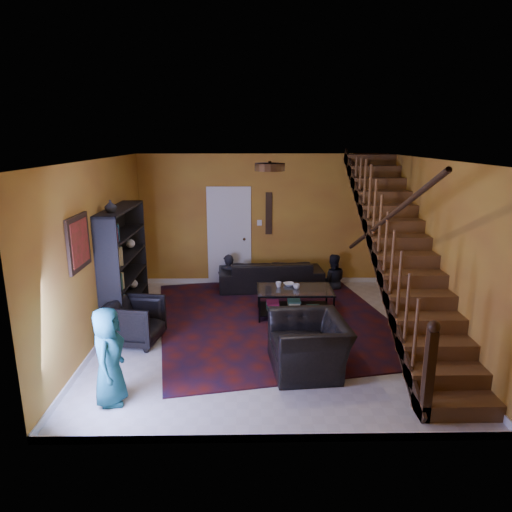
% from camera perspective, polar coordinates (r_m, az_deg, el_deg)
% --- Properties ---
extents(floor, '(5.50, 5.50, 0.00)m').
position_cam_1_polar(floor, '(7.58, 1.30, -9.70)').
color(floor, beige).
rests_on(floor, ground).
extents(room, '(5.50, 5.50, 5.50)m').
position_cam_1_polar(room, '(8.85, -7.73, -5.84)').
color(room, gold).
rests_on(room, ground).
extents(staircase, '(0.95, 5.02, 3.18)m').
position_cam_1_polar(staircase, '(7.51, 17.77, 0.65)').
color(staircase, brown).
rests_on(staircase, floor).
extents(bookshelf, '(0.35, 1.80, 2.00)m').
position_cam_1_polar(bookshelf, '(8.09, -16.12, -1.44)').
color(bookshelf, black).
rests_on(bookshelf, floor).
extents(door, '(0.82, 0.05, 2.05)m').
position_cam_1_polar(door, '(9.86, -3.35, 2.30)').
color(door, silver).
rests_on(door, floor).
extents(framed_picture, '(0.04, 0.74, 0.74)m').
position_cam_1_polar(framed_picture, '(6.57, -21.31, 1.57)').
color(framed_picture, maroon).
rests_on(framed_picture, room).
extents(wall_hanging, '(0.14, 0.03, 0.90)m').
position_cam_1_polar(wall_hanging, '(9.77, 1.62, 5.34)').
color(wall_hanging, black).
rests_on(wall_hanging, room).
extents(ceiling_fixture, '(0.40, 0.40, 0.10)m').
position_cam_1_polar(ceiling_fixture, '(6.12, 1.74, 11.05)').
color(ceiling_fixture, '#3F2814').
rests_on(ceiling_fixture, room).
extents(rug, '(4.68, 5.13, 0.02)m').
position_cam_1_polar(rug, '(8.18, 2.22, -7.75)').
color(rug, '#47110C').
rests_on(rug, floor).
extents(sofa, '(2.21, 0.98, 0.63)m').
position_cam_1_polar(sofa, '(9.63, 1.83, -2.34)').
color(sofa, black).
rests_on(sofa, floor).
extents(armchair_left, '(0.90, 0.88, 0.71)m').
position_cam_1_polar(armchair_left, '(7.38, -14.88, -7.91)').
color(armchair_left, black).
rests_on(armchair_left, floor).
extents(armchair_right, '(1.09, 1.22, 0.73)m').
position_cam_1_polar(armchair_right, '(6.40, 6.58, -10.95)').
color(armchair_right, black).
rests_on(armchair_right, floor).
extents(person_adult_a, '(0.44, 0.29, 1.20)m').
position_cam_1_polar(person_adult_a, '(9.73, -3.45, -3.22)').
color(person_adult_a, black).
rests_on(person_adult_a, sofa).
extents(person_adult_b, '(0.61, 0.49, 1.19)m').
position_cam_1_polar(person_adult_b, '(9.88, 9.51, -3.14)').
color(person_adult_b, black).
rests_on(person_adult_b, sofa).
extents(person_child, '(0.40, 0.60, 1.21)m').
position_cam_1_polar(person_child, '(5.80, -17.94, -11.82)').
color(person_child, '#164A56').
rests_on(person_child, armchair_left).
extents(coffee_table, '(1.34, 0.79, 0.51)m').
position_cam_1_polar(coffee_table, '(8.23, 4.85, -5.49)').
color(coffee_table, black).
rests_on(coffee_table, floor).
extents(cup_a, '(0.15, 0.15, 0.09)m').
position_cam_1_polar(cup_a, '(8.15, 5.08, -3.81)').
color(cup_a, '#999999').
rests_on(cup_a, coffee_table).
extents(cup_b, '(0.12, 0.12, 0.10)m').
position_cam_1_polar(cup_b, '(8.22, 2.84, -3.58)').
color(cup_b, '#999999').
rests_on(cup_b, coffee_table).
extents(bowl, '(0.23, 0.23, 0.05)m').
position_cam_1_polar(bowl, '(8.32, 4.14, -3.55)').
color(bowl, '#999999').
rests_on(bowl, coffee_table).
extents(vase, '(0.18, 0.18, 0.19)m').
position_cam_1_polar(vase, '(7.39, -17.72, 5.95)').
color(vase, '#999999').
rests_on(vase, bookshelf).
extents(popcorn_bucket, '(0.14, 0.14, 0.14)m').
position_cam_1_polar(popcorn_bucket, '(6.24, -18.40, -15.22)').
color(popcorn_bucket, red).
rests_on(popcorn_bucket, rug).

